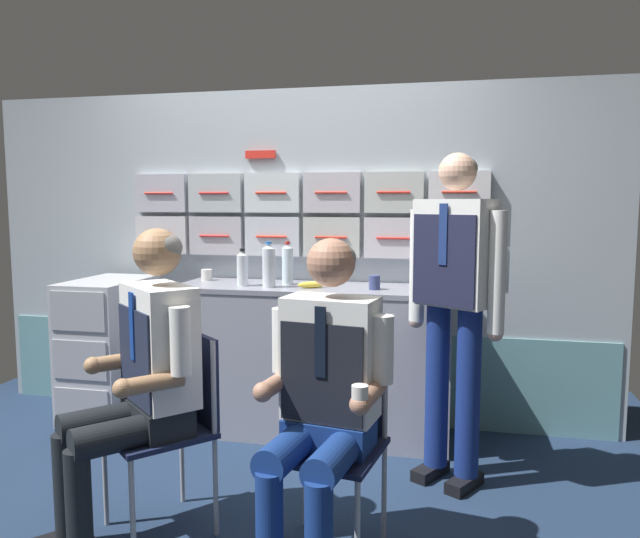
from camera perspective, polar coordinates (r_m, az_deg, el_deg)
name	(u,v)px	position (r m, az deg, el deg)	size (l,w,h in m)	color
ground	(209,519)	(3.06, -10.36, -22.09)	(4.80, 4.80, 0.04)	#1C2C46
galley_bulkhead	(290,257)	(4.00, -2.85, 1.11)	(4.20, 0.14, 2.15)	#A4B0B9
galley_counter	(314,360)	(3.78, -0.61, -8.52)	(1.69, 0.53, 0.92)	#9596A3
service_trolley	(110,348)	(4.13, -19.13, -7.02)	(0.40, 0.65, 0.94)	black
folding_chair_left	(179,408)	(2.80, -13.13, -12.61)	(0.56, 0.56, 0.85)	#A8AAAF
crew_member_left	(142,368)	(2.69, -16.36, -8.88)	(0.67, 0.70, 1.32)	black
folding_chair_right	(337,421)	(2.58, 1.63, -14.10)	(0.46, 0.46, 0.85)	#A8AAAF
crew_member_right	(323,388)	(2.38, 0.31, -11.13)	(0.51, 0.66, 1.29)	black
crew_member_standing	(454,290)	(3.10, 12.50, -1.97)	(0.47, 0.39, 1.67)	black
water_bottle_clear	(269,266)	(3.63, -4.82, 0.31)	(0.08, 0.08, 0.27)	silver
water_bottle_short	(288,264)	(3.75, -3.06, 0.46)	(0.07, 0.07, 0.27)	silver
water_bottle_tall	(242,268)	(3.72, -7.29, 0.06)	(0.07, 0.07, 0.23)	silver
sparkling_bottle_green	(433,264)	(3.69, 10.52, 0.50)	(0.07, 0.07, 0.30)	silver
paper_cup_blue	(375,282)	(3.55, 5.14, -1.24)	(0.07, 0.07, 0.08)	navy
coffee_cup_spare	(207,274)	(4.02, -10.59, -0.51)	(0.07, 0.07, 0.07)	silver
snack_banana	(312,285)	(3.60, -0.77, -1.48)	(0.17, 0.10, 0.04)	yellow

